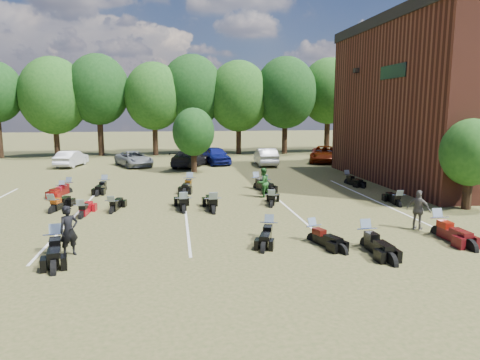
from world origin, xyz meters
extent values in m
plane|color=brown|center=(0.00, 0.00, 0.00)|extent=(160.00, 160.00, 0.00)
imported|color=#B8B7BC|center=(-12.16, 20.38, 0.68)|extent=(2.15, 4.32, 1.36)
imported|color=gray|center=(-6.90, 19.65, 0.64)|extent=(3.88, 5.09, 1.28)
imported|color=black|center=(-2.21, 18.64, 0.72)|extent=(3.75, 5.34, 1.44)
imported|color=navy|center=(0.13, 20.25, 0.77)|extent=(2.67, 4.77, 1.53)
imported|color=beige|center=(4.35, 18.82, 0.74)|extent=(1.79, 4.58, 1.49)
imported|color=#5E1805|center=(10.12, 20.06, 0.74)|extent=(4.21, 5.86, 1.48)
imported|color=#3E3E43|center=(14.72, 18.86, 0.72)|extent=(2.94, 5.25, 1.44)
imported|color=black|center=(-6.93, -3.14, 0.84)|extent=(0.73, 0.67, 1.67)
imported|color=#225A21|center=(1.32, 5.30, 0.81)|extent=(0.99, 0.94, 1.61)
imported|color=#5C574F|center=(6.15, -2.00, 0.80)|extent=(0.90, 0.98, 1.61)
cube|color=black|center=(9.35, 12.00, 7.50)|extent=(0.30, 0.40, 0.30)
cube|color=black|center=(9.47, 7.00, 7.00)|extent=(0.06, 3.00, 0.80)
cylinder|color=black|center=(-16.00, 29.00, 2.04)|extent=(0.58, 0.58, 4.08)
ellipsoid|color=#1E4C19|center=(-16.00, 29.00, 6.33)|extent=(6.00, 6.00, 6.90)
cylinder|color=black|center=(-11.00, 29.00, 2.04)|extent=(0.57, 0.58, 4.08)
ellipsoid|color=#1E4C19|center=(-11.00, 29.00, 6.33)|extent=(6.00, 6.00, 6.90)
cylinder|color=black|center=(-6.00, 29.00, 2.04)|extent=(0.57, 0.58, 4.08)
ellipsoid|color=#1E4C19|center=(-6.00, 29.00, 6.33)|extent=(6.00, 6.00, 6.90)
cylinder|color=black|center=(-1.00, 29.00, 2.04)|extent=(0.58, 0.58, 4.08)
ellipsoid|color=#1E4C19|center=(-1.00, 29.00, 6.33)|extent=(6.00, 6.00, 6.90)
cylinder|color=black|center=(4.00, 29.00, 2.04)|extent=(0.57, 0.58, 4.08)
ellipsoid|color=#1E4C19|center=(4.00, 29.00, 6.33)|extent=(6.00, 6.00, 6.90)
cylinder|color=black|center=(9.00, 29.00, 2.04)|extent=(0.57, 0.58, 4.08)
ellipsoid|color=#1E4C19|center=(9.00, 29.00, 6.33)|extent=(6.00, 6.00, 6.90)
cylinder|color=black|center=(14.00, 29.00, 2.04)|extent=(0.57, 0.58, 4.08)
ellipsoid|color=#1E4C19|center=(14.00, 29.00, 6.33)|extent=(6.00, 6.00, 6.90)
cylinder|color=black|center=(19.00, 29.00, 2.04)|extent=(0.58, 0.58, 4.08)
ellipsoid|color=#1E4C19|center=(19.00, 29.00, 6.33)|extent=(6.00, 6.00, 6.90)
cylinder|color=black|center=(24.00, 29.00, 2.04)|extent=(0.58, 0.58, 4.08)
ellipsoid|color=#1E4C19|center=(24.00, 29.00, 6.33)|extent=(6.00, 6.00, 6.90)
cylinder|color=black|center=(10.50, 1.00, 0.85)|extent=(0.24, 0.24, 1.71)
sphere|color=#1E4C19|center=(10.50, 1.00, 2.76)|extent=(2.80, 2.80, 2.80)
cylinder|color=black|center=(-2.00, 15.50, 0.95)|extent=(0.24, 0.24, 1.90)
sphere|color=#1E4C19|center=(-2.00, 15.50, 3.10)|extent=(3.20, 3.20, 3.20)
cube|color=silver|center=(-8.00, 3.00, 0.01)|extent=(0.10, 14.00, 0.01)
cube|color=silver|center=(-3.00, 3.00, 0.01)|extent=(0.10, 14.00, 0.01)
cube|color=silver|center=(2.00, 3.00, 0.01)|extent=(0.10, 14.00, 0.01)
cube|color=silver|center=(7.00, 3.00, 0.01)|extent=(0.10, 14.00, 0.01)
camera|label=1|loc=(-3.41, -17.39, 4.76)|focal=32.00mm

